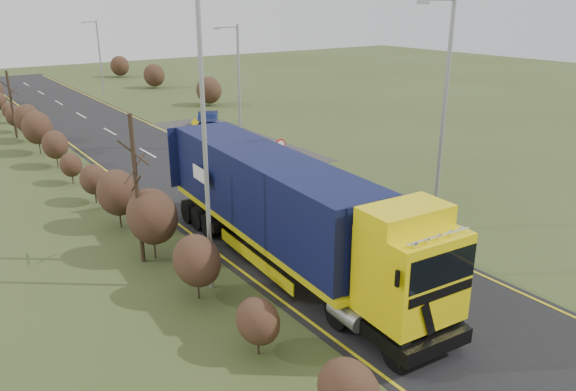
% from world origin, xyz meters
% --- Properties ---
extents(ground, '(160.00, 160.00, 0.00)m').
position_xyz_m(ground, '(0.00, 0.00, 0.00)').
color(ground, '#343F1B').
rests_on(ground, ground).
extents(road, '(8.00, 120.00, 0.02)m').
position_xyz_m(road, '(0.00, 10.00, 0.01)').
color(road, black).
rests_on(road, ground).
extents(layby, '(6.00, 18.00, 0.02)m').
position_xyz_m(layby, '(6.50, 20.00, 0.01)').
color(layby, '#2A2725').
rests_on(layby, ground).
extents(lane_markings, '(7.52, 116.00, 0.01)m').
position_xyz_m(lane_markings, '(0.00, 9.69, 0.03)').
color(lane_markings, gold).
rests_on(lane_markings, road).
extents(hedgerow, '(2.24, 102.04, 6.05)m').
position_xyz_m(hedgerow, '(-6.00, 7.89, 1.62)').
color(hedgerow, '#301E15').
rests_on(hedgerow, ground).
extents(lorry, '(3.47, 16.06, 4.44)m').
position_xyz_m(lorry, '(-2.05, 0.32, 2.52)').
color(lorry, black).
rests_on(lorry, ground).
extents(car_red_hatchback, '(1.43, 3.46, 1.17)m').
position_xyz_m(car_red_hatchback, '(6.36, 18.57, 0.59)').
color(car_red_hatchback, maroon).
rests_on(car_red_hatchback, ground).
extents(car_blue_sedan, '(3.51, 4.61, 1.46)m').
position_xyz_m(car_blue_sedan, '(7.11, 24.65, 0.73)').
color(car_blue_sedan, black).
rests_on(car_blue_sedan, ground).
extents(streetlight_near, '(2.16, 0.20, 10.21)m').
position_xyz_m(streetlight_near, '(5.55, -0.46, 5.66)').
color(streetlight_near, gray).
rests_on(streetlight_near, ground).
extents(streetlight_mid, '(1.81, 0.18, 8.49)m').
position_xyz_m(streetlight_mid, '(5.61, 17.09, 4.66)').
color(streetlight_mid, gray).
rests_on(streetlight_mid, ground).
extents(streetlight_far, '(1.68, 0.18, 7.83)m').
position_xyz_m(streetlight_far, '(5.71, 47.76, 4.28)').
color(streetlight_far, gray).
rests_on(streetlight_far, ground).
extents(left_pole, '(0.16, 0.16, 10.10)m').
position_xyz_m(left_pole, '(-5.23, 0.48, 5.05)').
color(left_pole, gray).
rests_on(left_pole, ground).
extents(speed_sign, '(0.67, 0.10, 2.43)m').
position_xyz_m(speed_sign, '(4.20, 9.88, 1.71)').
color(speed_sign, gray).
rests_on(speed_sign, ground).
extents(warning_board, '(0.68, 0.11, 1.77)m').
position_xyz_m(warning_board, '(4.20, 21.12, 1.06)').
color(warning_board, gray).
rests_on(warning_board, ground).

